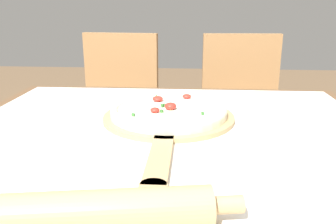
{
  "coord_description": "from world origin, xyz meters",
  "views": [
    {
      "loc": [
        0.06,
        -0.79,
        1.03
      ],
      "look_at": [
        -0.01,
        0.1,
        0.76
      ],
      "focal_mm": 38.0,
      "sensor_mm": 36.0,
      "label": 1
    }
  ],
  "objects_px": {
    "pizza_peel": "(168,120)",
    "chair_right": "(241,113)",
    "pizza": "(169,110)",
    "rolling_pin": "(94,211)",
    "chair_left": "(117,110)"
  },
  "relations": [
    {
      "from": "pizza_peel",
      "to": "chair_right",
      "type": "distance_m",
      "value": 0.88
    },
    {
      "from": "pizza",
      "to": "rolling_pin",
      "type": "xyz_separation_m",
      "value": [
        -0.07,
        -0.5,
        0.0
      ]
    },
    {
      "from": "chair_right",
      "to": "chair_left",
      "type": "bearing_deg",
      "value": 177.77
    },
    {
      "from": "rolling_pin",
      "to": "pizza_peel",
      "type": "bearing_deg",
      "value": 81.71
    },
    {
      "from": "pizza",
      "to": "chair_right",
      "type": "xyz_separation_m",
      "value": [
        0.3,
        0.77,
        -0.24
      ]
    },
    {
      "from": "pizza_peel",
      "to": "chair_left",
      "type": "xyz_separation_m",
      "value": [
        -0.31,
        0.8,
        -0.22
      ]
    },
    {
      "from": "pizza_peel",
      "to": "chair_right",
      "type": "height_order",
      "value": "chair_right"
    },
    {
      "from": "rolling_pin",
      "to": "chair_right",
      "type": "distance_m",
      "value": 1.35
    },
    {
      "from": "pizza",
      "to": "rolling_pin",
      "type": "distance_m",
      "value": 0.5
    },
    {
      "from": "rolling_pin",
      "to": "chair_right",
      "type": "bearing_deg",
      "value": 73.63
    },
    {
      "from": "pizza",
      "to": "chair_left",
      "type": "bearing_deg",
      "value": 111.97
    },
    {
      "from": "chair_right",
      "to": "pizza_peel",
      "type": "bearing_deg",
      "value": -113.12
    },
    {
      "from": "pizza",
      "to": "chair_right",
      "type": "height_order",
      "value": "chair_right"
    },
    {
      "from": "chair_left",
      "to": "chair_right",
      "type": "relative_size",
      "value": 1.0
    },
    {
      "from": "pizza_peel",
      "to": "chair_left",
      "type": "bearing_deg",
      "value": 111.28
    }
  ]
}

